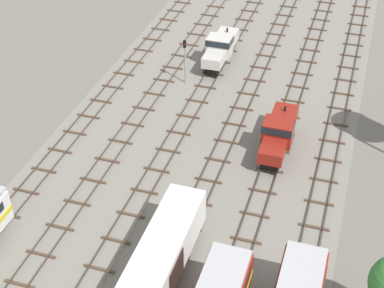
% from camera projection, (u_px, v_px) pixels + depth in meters
% --- Properties ---
extents(ground_plane, '(480.00, 480.00, 0.00)m').
position_uv_depth(ground_plane, '(220.00, 103.00, 61.28)').
color(ground_plane, slate).
extents(ballast_bed, '(27.69, 176.00, 0.01)m').
position_uv_depth(ballast_bed, '(220.00, 103.00, 61.28)').
color(ballast_bed, gray).
rests_on(ballast_bed, ground).
extents(track_far_left, '(2.40, 126.00, 0.29)m').
position_uv_depth(track_far_left, '(118.00, 80.00, 64.86)').
color(track_far_left, '#47382D').
rests_on(track_far_left, ground).
extents(track_left, '(2.40, 126.00, 0.29)m').
position_uv_depth(track_left, '(159.00, 86.00, 63.70)').
color(track_left, '#47382D').
rests_on(track_left, ground).
extents(track_centre_left, '(2.40, 126.00, 0.29)m').
position_uv_depth(track_centre_left, '(201.00, 93.00, 62.55)').
color(track_centre_left, '#47382D').
rests_on(track_centre_left, ground).
extents(track_centre, '(2.40, 126.00, 0.29)m').
position_uv_depth(track_centre, '(245.00, 101.00, 61.39)').
color(track_centre, '#47382D').
rests_on(track_centre, ground).
extents(track_centre_right, '(2.40, 126.00, 0.29)m').
position_uv_depth(track_centre_right, '(291.00, 108.00, 60.24)').
color(track_centre_right, '#47382D').
rests_on(track_centre_right, ground).
extents(track_right, '(2.40, 126.00, 0.29)m').
position_uv_depth(track_right, '(338.00, 116.00, 59.08)').
color(track_right, '#47382D').
rests_on(track_right, ground).
extents(freight_boxcar_centre_midfar, '(2.87, 14.00, 3.60)m').
position_uv_depth(freight_boxcar_centre_midfar, '(157.00, 268.00, 39.90)').
color(freight_boxcar_centre_midfar, white).
rests_on(freight_boxcar_centre_midfar, ground).
extents(shunter_loco_centre_right_far, '(2.74, 8.46, 3.10)m').
position_uv_depth(shunter_loco_centre_right_far, '(279.00, 132.00, 53.54)').
color(shunter_loco_centre_right_far, maroon).
rests_on(shunter_loco_centre_right_far, ground).
extents(shunter_loco_centre_left_farther, '(2.74, 8.46, 3.10)m').
position_uv_depth(shunter_loco_centre_left_farther, '(220.00, 47.00, 67.18)').
color(shunter_loco_centre_left_farther, beige).
rests_on(shunter_loco_centre_left_farther, ground).
extents(signal_post_nearest, '(0.28, 0.47, 5.21)m').
position_uv_depth(signal_post_nearest, '(185.00, 55.00, 62.65)').
color(signal_post_nearest, gray).
rests_on(signal_post_nearest, ground).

